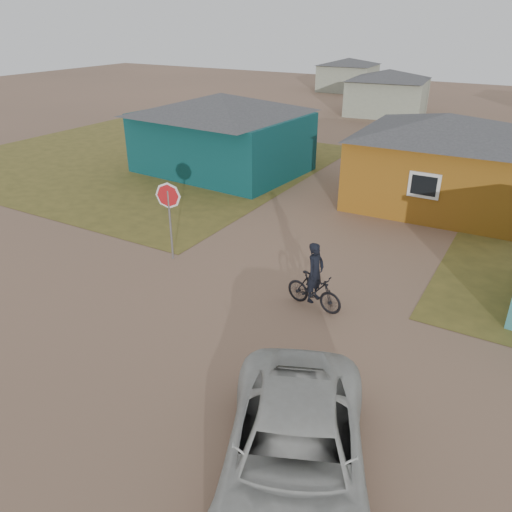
{
  "coord_description": "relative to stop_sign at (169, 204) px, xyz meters",
  "views": [
    {
      "loc": [
        6.22,
        -8.08,
        7.53
      ],
      "look_at": [
        -0.28,
        3.0,
        1.3
      ],
      "focal_mm": 35.0,
      "sensor_mm": 36.0,
      "label": 1
    }
  ],
  "objects": [
    {
      "name": "house_pale_west",
      "position": [
        -2.0,
        30.28,
        -0.11
      ],
      "size": [
        7.04,
        6.15,
        3.6
      ],
      "color": "gray",
      "rests_on": "ground"
    },
    {
      "name": "house_pale_north",
      "position": [
        -10.0,
        42.28,
        -0.21
      ],
      "size": [
        6.28,
        5.81,
        3.4
      ],
      "color": "gray",
      "rests_on": "ground"
    },
    {
      "name": "house_yellow",
      "position": [
        6.5,
        10.28,
        0.04
      ],
      "size": [
        7.72,
        6.76,
        3.9
      ],
      "color": "#8D5715",
      "rests_on": "ground"
    },
    {
      "name": "ground",
      "position": [
        4.0,
        -3.72,
        -1.97
      ],
      "size": [
        120.0,
        120.0,
        0.0
      ],
      "primitive_type": "plane",
      "color": "#8A664F"
    },
    {
      "name": "vehicle",
      "position": [
        7.66,
        -6.12,
        -1.22
      ],
      "size": [
        4.39,
        5.9,
        1.49
      ],
      "primitive_type": "imported",
      "rotation": [
        0.0,
        0.0,
        0.41
      ],
      "color": "beige",
      "rests_on": "ground"
    },
    {
      "name": "grass_nw",
      "position": [
        -10.0,
        9.28,
        -1.96
      ],
      "size": [
        20.0,
        18.0,
        0.0
      ],
      "primitive_type": "cube",
      "color": "olive",
      "rests_on": "ground"
    },
    {
      "name": "cyclist",
      "position": [
        5.47,
        -0.47,
        -1.24
      ],
      "size": [
        1.82,
        0.75,
        1.99
      ],
      "color": "black",
      "rests_on": "ground"
    },
    {
      "name": "house_teal",
      "position": [
        -4.5,
        9.78,
        0.09
      ],
      "size": [
        8.93,
        7.08,
        4.0
      ],
      "color": "#0A3538",
      "rests_on": "ground"
    },
    {
      "name": "stop_sign",
      "position": [
        0.0,
        0.0,
        0.0
      ],
      "size": [
        0.88,
        0.17,
        2.7
      ],
      "color": "gray",
      "rests_on": "ground"
    }
  ]
}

